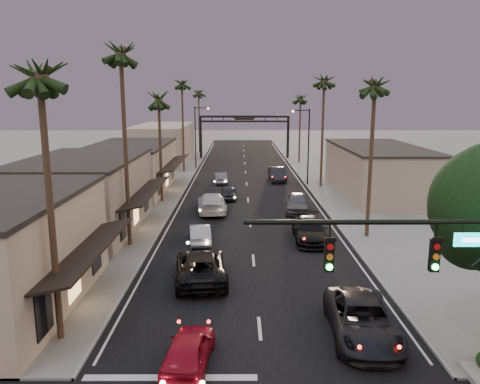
{
  "coord_description": "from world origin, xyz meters",
  "views": [
    {
      "loc": [
        -0.94,
        -9.48,
        10.25
      ],
      "look_at": [
        -0.84,
        28.77,
        2.5
      ],
      "focal_mm": 35.0,
      "sensor_mm": 36.0,
      "label": 1
    }
  ],
  "objects_px": {
    "palm_ld": "(182,81)",
    "palm_ra": "(375,80)",
    "streetlight_right": "(306,141)",
    "palm_far": "(199,91)",
    "curbside_near": "(362,319)",
    "streetlight_left": "(197,132)",
    "oncoming_silver": "(200,233)",
    "curbside_black": "(310,230)",
    "oncoming_red": "(189,349)",
    "palm_lb": "(120,48)",
    "arch": "(244,126)",
    "traffic_signal": "(456,270)",
    "palm_la": "(39,66)",
    "palm_rc": "(301,96)",
    "palm_lc": "(158,95)",
    "oncoming_pickup": "(201,266)",
    "palm_rb": "(324,78)"
  },
  "relations": [
    {
      "from": "traffic_signal",
      "to": "palm_ra",
      "type": "bearing_deg",
      "value": 81.72
    },
    {
      "from": "streetlight_right",
      "to": "streetlight_left",
      "type": "distance_m",
      "value": 18.99
    },
    {
      "from": "curbside_near",
      "to": "streetlight_left",
      "type": "bearing_deg",
      "value": 105.92
    },
    {
      "from": "streetlight_right",
      "to": "oncoming_red",
      "type": "relative_size",
      "value": 2.19
    },
    {
      "from": "streetlight_left",
      "to": "oncoming_silver",
      "type": "bearing_deg",
      "value": -84.84
    },
    {
      "from": "arch",
      "to": "streetlight_left",
      "type": "distance_m",
      "value": 13.85
    },
    {
      "from": "curbside_black",
      "to": "oncoming_pickup",
      "type": "bearing_deg",
      "value": -132.73
    },
    {
      "from": "palm_rc",
      "to": "curbside_black",
      "type": "xyz_separation_m",
      "value": [
        -4.39,
        -40.85,
        -9.66
      ]
    },
    {
      "from": "streetlight_left",
      "to": "palm_ra",
      "type": "relative_size",
      "value": 0.68
    },
    {
      "from": "palm_far",
      "to": "arch",
      "type": "bearing_deg",
      "value": -43.95
    },
    {
      "from": "traffic_signal",
      "to": "palm_la",
      "type": "xyz_separation_m",
      "value": [
        -14.29,
        5.0,
        6.36
      ]
    },
    {
      "from": "palm_la",
      "to": "oncoming_silver",
      "type": "bearing_deg",
      "value": 70.6
    },
    {
      "from": "palm_ld",
      "to": "curbside_near",
      "type": "bearing_deg",
      "value": -74.13
    },
    {
      "from": "curbside_black",
      "to": "curbside_near",
      "type": "bearing_deg",
      "value": -87.47
    },
    {
      "from": "streetlight_right",
      "to": "palm_lb",
      "type": "xyz_separation_m",
      "value": [
        -15.52,
        -23.0,
        8.06
      ]
    },
    {
      "from": "palm_far",
      "to": "palm_rb",
      "type": "bearing_deg",
      "value": -63.57
    },
    {
      "from": "oncoming_silver",
      "to": "curbside_black",
      "type": "xyz_separation_m",
      "value": [
        7.95,
        0.35,
        0.14
      ]
    },
    {
      "from": "traffic_signal",
      "to": "palm_lb",
      "type": "relative_size",
      "value": 0.56
    },
    {
      "from": "palm_ra",
      "to": "oncoming_silver",
      "type": "xyz_separation_m",
      "value": [
        -12.34,
        -1.2,
        -10.77
      ]
    },
    {
      "from": "arch",
      "to": "palm_ra",
      "type": "xyz_separation_m",
      "value": [
        8.6,
        -46.0,
        5.91
      ]
    },
    {
      "from": "palm_ld",
      "to": "palm_ra",
      "type": "distance_m",
      "value": 35.47
    },
    {
      "from": "palm_lb",
      "to": "palm_far",
      "type": "xyz_separation_m",
      "value": [
        0.3,
        56.0,
        -1.94
      ]
    },
    {
      "from": "traffic_signal",
      "to": "palm_ld",
      "type": "height_order",
      "value": "palm_ld"
    },
    {
      "from": "streetlight_right",
      "to": "palm_far",
      "type": "distance_m",
      "value": 36.85
    },
    {
      "from": "arch",
      "to": "palm_lb",
      "type": "distance_m",
      "value": 49.39
    },
    {
      "from": "palm_ld",
      "to": "palm_rb",
      "type": "distance_m",
      "value": 20.42
    },
    {
      "from": "palm_lc",
      "to": "palm_ld",
      "type": "bearing_deg",
      "value": 90.0
    },
    {
      "from": "streetlight_right",
      "to": "palm_lb",
      "type": "height_order",
      "value": "palm_lb"
    },
    {
      "from": "streetlight_right",
      "to": "traffic_signal",
      "type": "bearing_deg",
      "value": -91.72
    },
    {
      "from": "arch",
      "to": "curbside_near",
      "type": "relative_size",
      "value": 2.55
    },
    {
      "from": "oncoming_red",
      "to": "curbside_near",
      "type": "relative_size",
      "value": 0.69
    },
    {
      "from": "arch",
      "to": "palm_rc",
      "type": "distance_m",
      "value": 11.59
    },
    {
      "from": "palm_far",
      "to": "oncoming_pickup",
      "type": "xyz_separation_m",
      "value": [
        5.19,
        -62.32,
        -10.6
      ]
    },
    {
      "from": "palm_rc",
      "to": "streetlight_left",
      "type": "bearing_deg",
      "value": -158.86
    },
    {
      "from": "streetlight_left",
      "to": "oncoming_silver",
      "type": "relative_size",
      "value": 2.19
    },
    {
      "from": "palm_rb",
      "to": "oncoming_silver",
      "type": "height_order",
      "value": "palm_rb"
    },
    {
      "from": "oncoming_red",
      "to": "curbside_black",
      "type": "relative_size",
      "value": 0.73
    },
    {
      "from": "traffic_signal",
      "to": "palm_ra",
      "type": "xyz_separation_m",
      "value": [
        2.91,
        20.0,
        6.36
      ]
    },
    {
      "from": "palm_la",
      "to": "palm_lc",
      "type": "height_order",
      "value": "palm_la"
    },
    {
      "from": "arch",
      "to": "curbside_black",
      "type": "height_order",
      "value": "arch"
    },
    {
      "from": "palm_lb",
      "to": "arch",
      "type": "bearing_deg",
      "value": 79.84
    },
    {
      "from": "palm_ld",
      "to": "curbside_black",
      "type": "bearing_deg",
      "value": -68.09
    },
    {
      "from": "palm_la",
      "to": "oncoming_silver",
      "type": "xyz_separation_m",
      "value": [
        4.86,
        13.8,
        -10.77
      ]
    },
    {
      "from": "palm_rc",
      "to": "palm_ld",
      "type": "bearing_deg",
      "value": -152.38
    },
    {
      "from": "palm_far",
      "to": "curbside_black",
      "type": "bearing_deg",
      "value": -77.15
    },
    {
      "from": "traffic_signal",
      "to": "palm_lc",
      "type": "relative_size",
      "value": 0.7
    },
    {
      "from": "arch",
      "to": "streetlight_right",
      "type": "xyz_separation_m",
      "value": [
        6.92,
        -25.0,
        -0.2
      ]
    },
    {
      "from": "palm_la",
      "to": "oncoming_pickup",
      "type": "relative_size",
      "value": 2.19
    },
    {
      "from": "palm_ld",
      "to": "palm_rb",
      "type": "relative_size",
      "value": 1.0
    },
    {
      "from": "palm_lb",
      "to": "curbside_near",
      "type": "relative_size",
      "value": 2.55
    }
  ]
}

